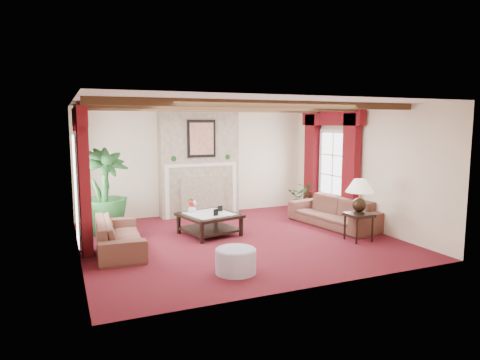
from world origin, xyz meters
name	(u,v)px	position (x,y,z in m)	size (l,w,h in m)	color
floor	(238,239)	(0.00, 0.00, 0.00)	(6.00, 6.00, 0.00)	#420B12
ceiling	(238,104)	(0.00, 0.00, 2.70)	(6.00, 6.00, 0.00)	white
back_wall	(197,162)	(0.00, 2.75, 1.35)	(6.00, 0.02, 2.70)	beige
left_wall	(76,181)	(-3.00, 0.00, 1.35)	(0.02, 5.50, 2.70)	beige
right_wall	(361,167)	(3.00, 0.00, 1.35)	(0.02, 5.50, 2.70)	beige
ceiling_beams	(238,107)	(0.00, 0.00, 2.64)	(6.00, 3.00, 0.12)	#352110
fireplace	(198,108)	(0.00, 2.55, 2.70)	(2.00, 0.52, 2.70)	tan
french_door_left	(74,134)	(-2.97, 1.00, 2.13)	(0.10, 1.10, 2.16)	white
french_door_right	(335,131)	(2.97, 1.00, 2.13)	(0.10, 1.10, 2.16)	white
curtains_left	(79,111)	(-2.86, 1.00, 2.55)	(0.20, 2.40, 2.55)	#560B10
curtains_right	(331,114)	(2.86, 1.00, 2.55)	(0.20, 2.40, 2.55)	#560B10
sofa_left	(119,230)	(-2.31, 0.17, 0.39)	(0.71, 2.05, 0.79)	#3E111D
sofa_right	(333,207)	(2.44, 0.22, 0.43)	(1.00, 2.29, 0.87)	#3E111D
potted_palm	(105,210)	(-2.41, 1.61, 0.51)	(1.54, 2.04, 1.01)	black
small_plant	(303,201)	(2.53, 1.66, 0.32)	(1.09, 1.09, 0.63)	black
coffee_table	(209,224)	(-0.41, 0.59, 0.22)	(1.09, 1.09, 0.45)	black
side_table	(358,227)	(2.17, -1.01, 0.28)	(0.47, 0.47, 0.56)	black
ottoman	(236,261)	(-0.79, -1.76, 0.19)	(0.64, 0.64, 0.37)	#9890A4
table_lamp	(360,196)	(2.17, -1.01, 0.91)	(0.55, 0.55, 0.70)	black
flower_vase	(192,209)	(-0.70, 0.86, 0.53)	(0.22, 0.22, 0.17)	silver
book	(225,209)	(-0.17, 0.29, 0.58)	(0.19, 0.12, 0.28)	black
photo_frame_a	(216,213)	(-0.36, 0.33, 0.52)	(0.11, 0.02, 0.15)	black
photo_frame_b	(220,209)	(-0.12, 0.70, 0.51)	(0.10, 0.02, 0.13)	black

